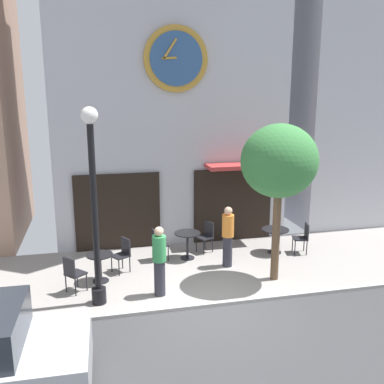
{
  "coord_description": "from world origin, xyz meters",
  "views": [
    {
      "loc": [
        -2.27,
        -8.39,
        4.66
      ],
      "look_at": [
        0.15,
        2.09,
        2.13
      ],
      "focal_mm": 40.33,
      "sensor_mm": 36.0,
      "label": 1
    }
  ],
  "objects_px": {
    "cafe_table_near_door": "(100,263)",
    "cafe_table_leftmost": "(187,240)",
    "pedestrian_orange": "(228,236)",
    "cafe_chair_left_end": "(158,242)",
    "cafe_chair_by_entrance": "(303,236)",
    "cafe_chair_right_end": "(123,252)",
    "cafe_chair_mid_row": "(207,234)",
    "street_lamp": "(94,208)",
    "cafe_chair_under_awning": "(73,272)",
    "cafe_table_rightmost": "(275,235)",
    "street_tree": "(279,162)",
    "pedestrian_green": "(159,260)"
  },
  "relations": [
    {
      "from": "cafe_table_near_door",
      "to": "cafe_table_leftmost",
      "type": "relative_size",
      "value": 0.94
    },
    {
      "from": "pedestrian_orange",
      "to": "cafe_chair_left_end",
      "type": "bearing_deg",
      "value": 154.71
    },
    {
      "from": "cafe_table_leftmost",
      "to": "cafe_chair_by_entrance",
      "type": "bearing_deg",
      "value": -5.88
    },
    {
      "from": "cafe_chair_right_end",
      "to": "cafe_chair_mid_row",
      "type": "distance_m",
      "value": 2.68
    },
    {
      "from": "cafe_table_near_door",
      "to": "pedestrian_orange",
      "type": "distance_m",
      "value": 3.41
    },
    {
      "from": "cafe_chair_right_end",
      "to": "street_lamp",
      "type": "bearing_deg",
      "value": -111.87
    },
    {
      "from": "cafe_table_near_door",
      "to": "street_lamp",
      "type": "bearing_deg",
      "value": -93.05
    },
    {
      "from": "street_lamp",
      "to": "cafe_chair_under_awning",
      "type": "bearing_deg",
      "value": 131.3
    },
    {
      "from": "cafe_table_rightmost",
      "to": "cafe_chair_left_end",
      "type": "bearing_deg",
      "value": 176.57
    },
    {
      "from": "cafe_table_rightmost",
      "to": "cafe_chair_right_end",
      "type": "height_order",
      "value": "cafe_chair_right_end"
    },
    {
      "from": "cafe_chair_mid_row",
      "to": "pedestrian_orange",
      "type": "xyz_separation_m",
      "value": [
        0.27,
        -1.2,
        0.33
      ]
    },
    {
      "from": "street_tree",
      "to": "pedestrian_orange",
      "type": "relative_size",
      "value": 2.35
    },
    {
      "from": "street_lamp",
      "to": "cafe_chair_mid_row",
      "type": "height_order",
      "value": "street_lamp"
    },
    {
      "from": "cafe_table_near_door",
      "to": "pedestrian_green",
      "type": "relative_size",
      "value": 0.43
    },
    {
      "from": "cafe_table_leftmost",
      "to": "pedestrian_green",
      "type": "distance_m",
      "value": 2.36
    },
    {
      "from": "cafe_table_rightmost",
      "to": "pedestrian_orange",
      "type": "relative_size",
      "value": 0.48
    },
    {
      "from": "cafe_chair_mid_row",
      "to": "pedestrian_orange",
      "type": "distance_m",
      "value": 1.27
    },
    {
      "from": "cafe_chair_under_awning",
      "to": "pedestrian_orange",
      "type": "relative_size",
      "value": 0.54
    },
    {
      "from": "cafe_chair_left_end",
      "to": "cafe_chair_by_entrance",
      "type": "distance_m",
      "value": 4.25
    },
    {
      "from": "cafe_table_near_door",
      "to": "cafe_chair_under_awning",
      "type": "height_order",
      "value": "cafe_chair_under_awning"
    },
    {
      "from": "cafe_table_near_door",
      "to": "pedestrian_orange",
      "type": "height_order",
      "value": "pedestrian_orange"
    },
    {
      "from": "cafe_chair_under_awning",
      "to": "cafe_chair_by_entrance",
      "type": "relative_size",
      "value": 1.0
    },
    {
      "from": "cafe_table_leftmost",
      "to": "street_lamp",
      "type": "bearing_deg",
      "value": -139.47
    },
    {
      "from": "cafe_table_rightmost",
      "to": "pedestrian_green",
      "type": "relative_size",
      "value": 0.48
    },
    {
      "from": "cafe_chair_by_entrance",
      "to": "street_tree",
      "type": "bearing_deg",
      "value": -135.96
    },
    {
      "from": "cafe_chair_right_end",
      "to": "pedestrian_orange",
      "type": "xyz_separation_m",
      "value": [
        2.78,
        -0.29,
        0.33
      ]
    },
    {
      "from": "cafe_chair_mid_row",
      "to": "pedestrian_orange",
      "type": "bearing_deg",
      "value": -77.42
    },
    {
      "from": "cafe_chair_right_end",
      "to": "pedestrian_orange",
      "type": "bearing_deg",
      "value": -5.93
    },
    {
      "from": "cafe_chair_right_end",
      "to": "pedestrian_green",
      "type": "relative_size",
      "value": 0.54
    },
    {
      "from": "street_lamp",
      "to": "cafe_table_near_door",
      "type": "bearing_deg",
      "value": 86.95
    },
    {
      "from": "cafe_table_rightmost",
      "to": "cafe_chair_under_awning",
      "type": "relative_size",
      "value": 0.88
    },
    {
      "from": "cafe_chair_right_end",
      "to": "cafe_chair_mid_row",
      "type": "relative_size",
      "value": 1.0
    },
    {
      "from": "street_lamp",
      "to": "cafe_chair_right_end",
      "type": "xyz_separation_m",
      "value": [
        0.66,
        1.65,
        -1.68
      ]
    },
    {
      "from": "cafe_chair_right_end",
      "to": "pedestrian_green",
      "type": "bearing_deg",
      "value": -65.11
    },
    {
      "from": "cafe_table_rightmost",
      "to": "pedestrian_orange",
      "type": "bearing_deg",
      "value": -159.01
    },
    {
      "from": "cafe_table_near_door",
      "to": "pedestrian_orange",
      "type": "relative_size",
      "value": 0.43
    },
    {
      "from": "street_tree",
      "to": "cafe_chair_by_entrance",
      "type": "relative_size",
      "value": 4.36
    },
    {
      "from": "cafe_chair_mid_row",
      "to": "cafe_chair_under_awning",
      "type": "bearing_deg",
      "value": -153.02
    },
    {
      "from": "cafe_table_rightmost",
      "to": "pedestrian_orange",
      "type": "height_order",
      "value": "pedestrian_orange"
    },
    {
      "from": "street_lamp",
      "to": "cafe_table_leftmost",
      "type": "height_order",
      "value": "street_lamp"
    },
    {
      "from": "street_tree",
      "to": "cafe_chair_by_entrance",
      "type": "bearing_deg",
      "value": 44.04
    },
    {
      "from": "cafe_chair_right_end",
      "to": "cafe_chair_left_end",
      "type": "distance_m",
      "value": 1.14
    },
    {
      "from": "street_tree",
      "to": "cafe_chair_by_entrance",
      "type": "height_order",
      "value": "street_tree"
    },
    {
      "from": "cafe_chair_under_awning",
      "to": "pedestrian_green",
      "type": "bearing_deg",
      "value": -16.19
    },
    {
      "from": "pedestrian_orange",
      "to": "pedestrian_green",
      "type": "bearing_deg",
      "value": -148.02
    },
    {
      "from": "street_lamp",
      "to": "cafe_table_leftmost",
      "type": "distance_m",
      "value": 3.69
    },
    {
      "from": "cafe_table_leftmost",
      "to": "cafe_table_rightmost",
      "type": "xyz_separation_m",
      "value": [
        2.6,
        -0.14,
        -0.01
      ]
    },
    {
      "from": "cafe_table_rightmost",
      "to": "cafe_chair_mid_row",
      "type": "bearing_deg",
      "value": 163.71
    },
    {
      "from": "street_lamp",
      "to": "pedestrian_green",
      "type": "distance_m",
      "value": 1.94
    },
    {
      "from": "street_lamp",
      "to": "cafe_table_near_door",
      "type": "distance_m",
      "value": 2.06
    }
  ]
}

